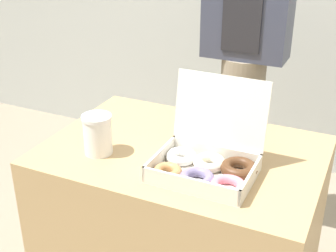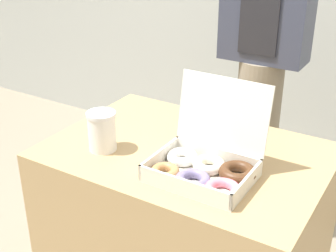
% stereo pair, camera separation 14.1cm
% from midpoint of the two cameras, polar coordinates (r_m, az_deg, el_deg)
% --- Properties ---
extents(table, '(0.92, 0.64, 0.71)m').
position_cam_midpoint_polar(table, '(1.77, -0.66, -13.10)').
color(table, tan).
rests_on(table, ground_plane).
extents(donut_box, '(0.32, 0.28, 0.28)m').
position_cam_midpoint_polar(donut_box, '(1.41, 2.07, -4.61)').
color(donut_box, white).
rests_on(donut_box, table).
extents(coffee_cup, '(0.10, 0.10, 0.13)m').
position_cam_midpoint_polar(coffee_cup, '(1.55, -11.17, -1.07)').
color(coffee_cup, white).
rests_on(coffee_cup, table).
extents(person_customer, '(0.35, 0.20, 1.63)m').
position_cam_midpoint_polar(person_customer, '(2.02, 7.42, 9.38)').
color(person_customer, gray).
rests_on(person_customer, ground_plane).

